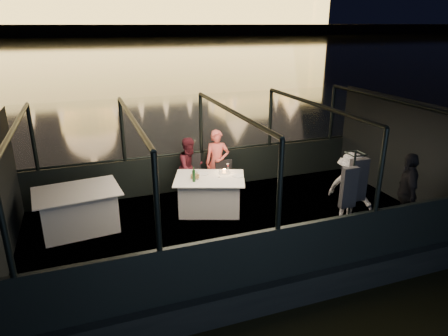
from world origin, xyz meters
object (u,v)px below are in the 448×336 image
object	(u,v)px
dining_table_central	(210,194)
passenger_dark	(407,189)
person_man_maroon	(190,166)
wine_bottle	(194,175)
chair_port_right	(226,178)
chair_port_left	(194,179)
passenger_stripe	(350,186)
coat_stand	(350,202)
dining_table_aft	(79,212)
person_woman_coral	(217,163)

from	to	relation	value
dining_table_central	passenger_dark	distance (m)	3.90
person_man_maroon	wine_bottle	bearing A→B (deg)	-125.61
chair_port_right	passenger_dark	size ratio (longest dim) A/B	0.53
chair_port_left	person_man_maroon	bearing A→B (deg)	122.49
dining_table_central	chair_port_right	size ratio (longest dim) A/B	1.74
passenger_stripe	dining_table_central	bearing A→B (deg)	38.33
chair_port_left	coat_stand	size ratio (longest dim) A/B	0.53
coat_stand	passenger_stripe	bearing A→B (deg)	53.01
dining_table_aft	person_man_maroon	distance (m)	2.63
passenger_dark	wine_bottle	size ratio (longest dim) A/B	5.15
person_woman_coral	passenger_stripe	world-z (taller)	passenger_stripe
dining_table_aft	wine_bottle	bearing A→B (deg)	-3.81
person_woman_coral	passenger_stripe	bearing A→B (deg)	-34.78
dining_table_aft	person_woman_coral	distance (m)	3.24
passenger_dark	person_man_maroon	bearing A→B (deg)	-99.28
dining_table_central	chair_port_left	bearing A→B (deg)	97.93
chair_port_left	coat_stand	distance (m)	3.67
passenger_stripe	person_woman_coral	bearing A→B (deg)	19.34
dining_table_aft	chair_port_right	bearing A→B (deg)	9.48
chair_port_right	person_man_maroon	world-z (taller)	person_man_maroon
dining_table_aft	dining_table_central	bearing A→B (deg)	-1.36
person_man_maroon	person_woman_coral	bearing A→B (deg)	-26.28
dining_table_central	wine_bottle	bearing A→B (deg)	-166.17
chair_port_right	passenger_dark	world-z (taller)	passenger_dark
dining_table_aft	person_woman_coral	xyz separation A→B (m)	(3.11, 0.83, 0.36)
person_woman_coral	wine_bottle	size ratio (longest dim) A/B	5.01
chair_port_left	passenger_stripe	bearing A→B (deg)	-47.33
dining_table_aft	person_man_maroon	bearing A→B (deg)	18.90
chair_port_right	person_man_maroon	distance (m)	0.88
passenger_dark	person_woman_coral	bearing A→B (deg)	-105.06
coat_stand	person_woman_coral	bearing A→B (deg)	113.32
chair_port_left	wine_bottle	world-z (taller)	wine_bottle
chair_port_right	passenger_dark	distance (m)	3.80
dining_table_central	passenger_stripe	bearing A→B (deg)	-33.47
person_woman_coral	dining_table_central	bearing A→B (deg)	-100.51
chair_port_right	passenger_stripe	distance (m)	2.82
person_woman_coral	person_man_maroon	bearing A→B (deg)	-163.71
dining_table_central	person_woman_coral	distance (m)	1.07
coat_stand	passenger_stripe	size ratio (longest dim) A/B	1.20
chair_port_left	chair_port_right	xyz separation A→B (m)	(0.71, -0.22, 0.00)
passenger_dark	chair_port_right	bearing A→B (deg)	-103.32
coat_stand	person_woman_coral	world-z (taller)	coat_stand
dining_table_central	coat_stand	bearing A→B (deg)	-50.92
dining_table_central	coat_stand	world-z (taller)	coat_stand
coat_stand	passenger_dark	bearing A→B (deg)	8.35
chair_port_right	wine_bottle	xyz separation A→B (m)	(-0.95, -0.69, 0.47)
person_woman_coral	passenger_dark	bearing A→B (deg)	-28.51
dining_table_aft	coat_stand	xyz separation A→B (m)	(4.46, -2.32, 0.51)
dining_table_aft	person_woman_coral	size ratio (longest dim) A/B	1.02
dining_table_aft	wine_bottle	xyz separation A→B (m)	(2.27, -0.15, 0.53)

